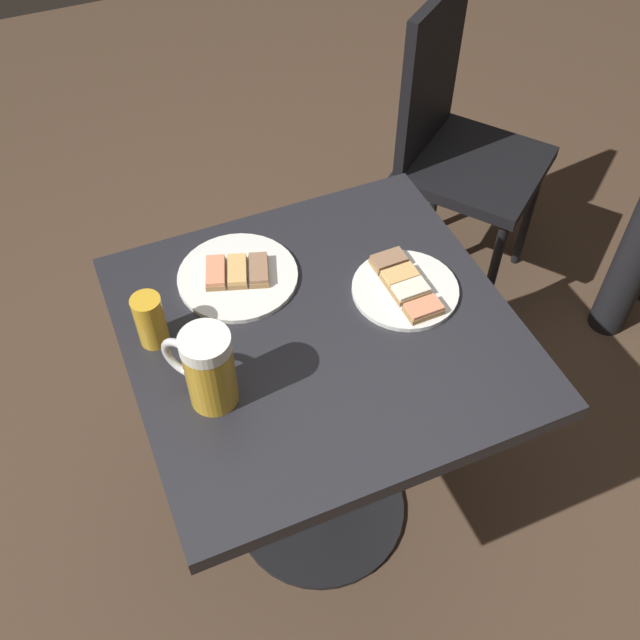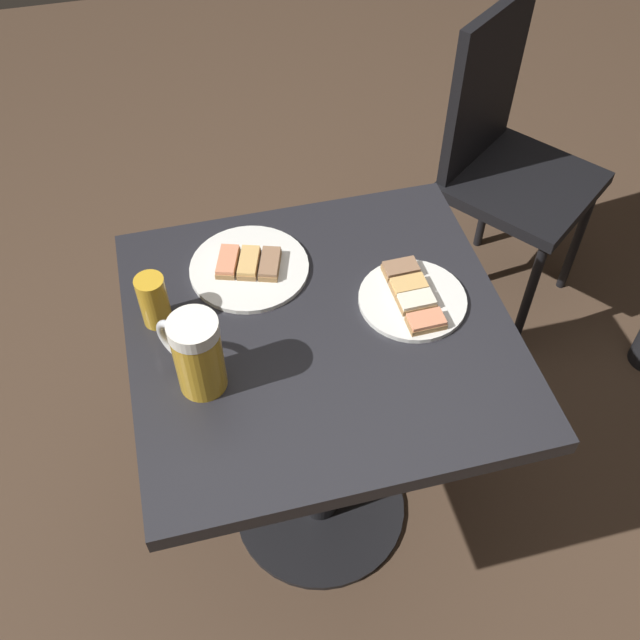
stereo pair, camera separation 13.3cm
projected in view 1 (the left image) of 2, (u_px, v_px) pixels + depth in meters
ground_plane at (320, 507)px, 1.92m from camera, size 6.00×6.00×0.00m
cafe_table at (320, 382)px, 1.49m from camera, size 0.68×0.71×0.74m
plate_near at (405, 288)px, 1.40m from camera, size 0.21×0.21×0.03m
plate_far at (238, 275)px, 1.42m from camera, size 0.24×0.24×0.03m
beer_mug at (207, 368)px, 1.19m from camera, size 0.12×0.11×0.16m
beer_glass_small at (150, 320)px, 1.29m from camera, size 0.05×0.05×0.11m
cafe_chair at (456, 138)px, 2.09m from camera, size 0.53×0.53×0.92m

